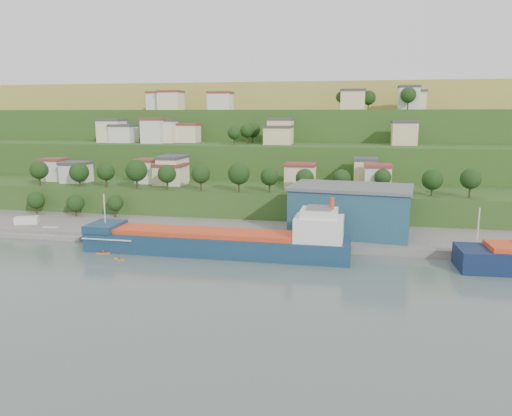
% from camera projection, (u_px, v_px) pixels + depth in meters
% --- Properties ---
extents(ground, '(500.00, 500.00, 0.00)m').
position_uv_depth(ground, '(190.00, 264.00, 112.32)').
color(ground, '#45544D').
rests_on(ground, ground).
extents(quay, '(220.00, 26.00, 4.00)m').
position_uv_depth(quay, '(293.00, 238.00, 135.52)').
color(quay, slate).
rests_on(quay, ground).
extents(pebble_beach, '(40.00, 18.00, 2.40)m').
position_uv_depth(pebble_beach, '(33.00, 231.00, 143.99)').
color(pebble_beach, slate).
rests_on(pebble_beach, ground).
extents(hillside, '(360.00, 210.64, 96.00)m').
position_uv_depth(hillside, '(288.00, 175.00, 274.96)').
color(hillside, '#284719').
rests_on(hillside, ground).
extents(cargo_ship_near, '(64.34, 10.74, 16.52)m').
position_uv_depth(cargo_ship_near, '(224.00, 244.00, 119.59)').
color(cargo_ship_near, '#132F48').
rests_on(cargo_ship_near, ground).
extents(warehouse, '(33.07, 22.61, 12.80)m').
position_uv_depth(warehouse, '(351.00, 210.00, 131.52)').
color(warehouse, '#204D62').
rests_on(warehouse, quay).
extents(caravan, '(6.86, 4.65, 2.96)m').
position_uv_depth(caravan, '(27.00, 222.00, 143.91)').
color(caravan, silver).
rests_on(caravan, pebble_beach).
extents(dinghy, '(4.32, 1.93, 0.84)m').
position_uv_depth(dinghy, '(50.00, 229.00, 139.78)').
color(dinghy, silver).
rests_on(dinghy, pebble_beach).
extents(kayak_orange, '(3.52, 1.29, 0.87)m').
position_uv_depth(kayak_orange, '(103.00, 253.00, 120.38)').
color(kayak_orange, orange).
rests_on(kayak_orange, ground).
extents(kayak_yellow, '(2.83, 1.43, 0.71)m').
position_uv_depth(kayak_yellow, '(119.00, 259.00, 115.47)').
color(kayak_yellow, '#C58F17').
rests_on(kayak_yellow, ground).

